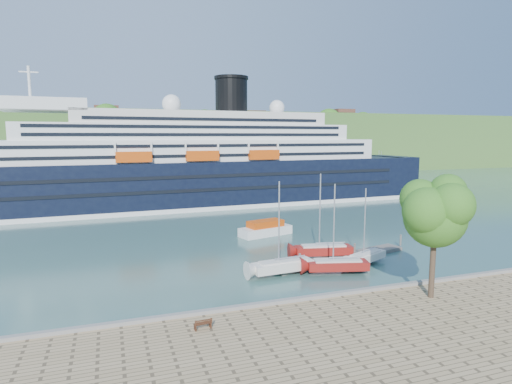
{
  "coord_description": "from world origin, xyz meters",
  "views": [
    {
      "loc": [
        -20.23,
        -31.71,
        14.84
      ],
      "look_at": [
        1.13,
        30.0,
        6.24
      ],
      "focal_mm": 30.0,
      "sensor_mm": 36.0,
      "label": 1
    }
  ],
  "objects": [
    {
      "name": "sailboat_white_far",
      "position": [
        7.57,
        9.63,
        4.28
      ],
      "size": [
        6.8,
        4.42,
        8.57
      ],
      "primitive_type": null,
      "rotation": [
        0.0,
        0.0,
        0.43
      ],
      "color": "silver",
      "rests_on": "ground"
    },
    {
      "name": "cruise_ship",
      "position": [
        -7.41,
        58.45,
        13.79
      ],
      "size": [
        123.39,
        22.41,
        27.58
      ],
      "primitive_type": null,
      "rotation": [
        0.0,
        0.0,
        0.04
      ],
      "color": "black",
      "rests_on": "ground"
    },
    {
      "name": "sailboat_extra",
      "position": [
        4.14,
        13.53,
        4.95
      ],
      "size": [
        7.94,
        3.68,
        9.9
      ],
      "primitive_type": null,
      "rotation": [
        0.0,
        0.0,
        -0.21
      ],
      "color": "maroon",
      "rests_on": "ground"
    },
    {
      "name": "park_bench",
      "position": [
        -14.29,
        -2.79,
        1.44
      ],
      "size": [
        1.41,
        0.69,
        0.87
      ],
      "primitive_type": null,
      "rotation": [
        0.0,
        0.0,
        0.1
      ],
      "color": "#4C2915",
      "rests_on": "promenade"
    },
    {
      "name": "sailboat_red",
      "position": [
        2.76,
        7.72,
        4.68
      ],
      "size": [
        7.52,
        3.83,
        9.35
      ],
      "primitive_type": null,
      "rotation": [
        0.0,
        0.0,
        -0.26
      ],
      "color": "maroon",
      "rests_on": "ground"
    },
    {
      "name": "sailboat_white_near",
      "position": [
        -2.98,
        9.26,
        4.84
      ],
      "size": [
        7.63,
        2.64,
        9.68
      ],
      "primitive_type": null,
      "rotation": [
        0.0,
        0.0,
        0.08
      ],
      "color": "silver",
      "rests_on": "ground"
    },
    {
      "name": "ground",
      "position": [
        0.0,
        0.0,
        0.0
      ],
      "size": [
        400.0,
        400.0,
        0.0
      ],
      "primitive_type": "plane",
      "color": "#315753",
      "rests_on": "ground"
    },
    {
      "name": "tender_launch",
      "position": [
        1.67,
        27.24,
        1.13
      ],
      "size": [
        8.63,
        4.76,
        2.26
      ],
      "primitive_type": null,
      "rotation": [
        0.0,
        0.0,
        0.25
      ],
      "color": "#C8440B",
      "rests_on": "ground"
    },
    {
      "name": "promenade_tree",
      "position": [
        5.65,
        -3.17,
        6.76
      ],
      "size": [
        6.96,
        6.96,
        11.52
      ],
      "primitive_type": null,
      "color": "#2F631A",
      "rests_on": "promenade"
    },
    {
      "name": "far_hillside",
      "position": [
        0.0,
        145.0,
        12.0
      ],
      "size": [
        400.0,
        50.0,
        24.0
      ],
      "primitive_type": "cube",
      "color": "#316126",
      "rests_on": "ground"
    },
    {
      "name": "quay_coping",
      "position": [
        0.0,
        -0.2,
        1.15
      ],
      "size": [
        220.0,
        0.5,
        0.3
      ],
      "primitive_type": "cube",
      "color": "slate",
      "rests_on": "promenade"
    },
    {
      "name": "floating_pontoon",
      "position": [
        5.94,
        12.27,
        0.21
      ],
      "size": [
        19.34,
        6.78,
        0.43
      ],
      "primitive_type": null,
      "rotation": [
        0.0,
        0.0,
        0.23
      ],
      "color": "slate",
      "rests_on": "ground"
    }
  ]
}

